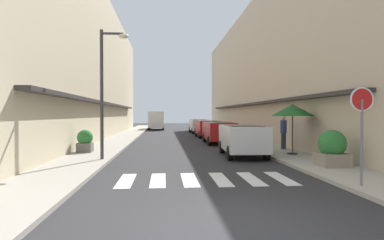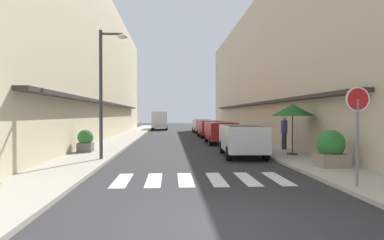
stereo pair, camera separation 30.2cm
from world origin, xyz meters
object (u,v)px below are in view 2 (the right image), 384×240
(delivery_van, at_px, (160,119))
(round_street_sign, at_px, (358,110))
(parked_car_mid, at_px, (220,130))
(planter_corner, at_px, (331,149))
(street_lamp, at_px, (105,80))
(cafe_umbrella, at_px, (293,110))
(planter_midblock, at_px, (85,141))
(parked_car_far, at_px, (209,127))
(parked_car_near, at_px, (242,137))
(parked_car_distant, at_px, (202,124))
(pedestrian_walking_near, at_px, (284,132))

(delivery_van, distance_m, round_street_sign, 35.98)
(parked_car_mid, xyz_separation_m, planter_corner, (2.37, -10.70, -0.17))
(round_street_sign, height_order, street_lamp, street_lamp)
(round_street_sign, relative_size, cafe_umbrella, 1.10)
(planter_corner, distance_m, planter_midblock, 11.33)
(parked_car_far, xyz_separation_m, round_street_sign, (1.45, -20.24, 1.17))
(parked_car_near, relative_size, cafe_umbrella, 1.81)
(street_lamp, distance_m, planter_corner, 9.24)
(parked_car_far, distance_m, parked_car_distant, 6.93)
(parked_car_far, bearing_deg, street_lamp, -112.93)
(delivery_van, height_order, cafe_umbrella, cafe_umbrella)
(planter_corner, bearing_deg, round_street_sign, -105.69)
(planter_corner, xyz_separation_m, pedestrian_walking_near, (0.34, 5.83, 0.32))
(pedestrian_walking_near, bearing_deg, parked_car_far, -115.51)
(planter_midblock, bearing_deg, round_street_sign, -43.51)
(parked_car_far, height_order, street_lamp, street_lamp)
(parked_car_distant, height_order, delivery_van, delivery_van)
(planter_corner, relative_size, pedestrian_walking_near, 0.73)
(delivery_van, bearing_deg, round_street_sign, -80.10)
(planter_midblock, bearing_deg, parked_car_distant, 67.70)
(parked_car_near, relative_size, planter_midblock, 3.84)
(parked_car_near, xyz_separation_m, parked_car_mid, (0.00, 6.83, 0.00))
(round_street_sign, bearing_deg, planter_corner, 74.31)
(round_street_sign, xyz_separation_m, cafe_umbrella, (0.88, 6.88, 0.08))
(round_street_sign, height_order, planter_midblock, round_street_sign)
(street_lamp, height_order, cafe_umbrella, street_lamp)
(parked_car_mid, xyz_separation_m, parked_car_distant, (-0.00, 13.21, -0.00))
(parked_car_distant, bearing_deg, parked_car_far, -90.00)
(round_street_sign, bearing_deg, pedestrian_walking_near, 82.14)
(parked_car_near, bearing_deg, parked_car_distant, 90.00)
(parked_car_mid, height_order, parked_car_far, same)
(pedestrian_walking_near, bearing_deg, planter_corner, 47.50)
(parked_car_near, relative_size, parked_car_distant, 1.01)
(planter_corner, bearing_deg, parked_car_distant, 95.66)
(planter_corner, bearing_deg, street_lamp, 162.95)
(parked_car_far, bearing_deg, round_street_sign, -85.89)
(parked_car_mid, distance_m, parked_car_distant, 13.21)
(street_lamp, bearing_deg, cafe_umbrella, 6.99)
(round_street_sign, xyz_separation_m, pedestrian_walking_near, (1.25, 9.09, -1.03))
(parked_car_near, distance_m, pedestrian_walking_near, 3.35)
(parked_car_mid, relative_size, planter_midblock, 3.90)
(parked_car_mid, height_order, delivery_van, delivery_van)
(parked_car_distant, xyz_separation_m, planter_corner, (2.37, -23.91, -0.17))
(parked_car_near, relative_size, delivery_van, 0.79)
(parked_car_near, xyz_separation_m, planter_corner, (2.37, -3.87, -0.17))
(parked_car_far, bearing_deg, planter_midblock, -123.21)
(round_street_sign, distance_m, cafe_umbrella, 6.94)
(parked_car_near, distance_m, planter_midblock, 7.76)
(parked_car_near, bearing_deg, planter_midblock, 168.99)
(round_street_sign, relative_size, pedestrian_walking_near, 1.44)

